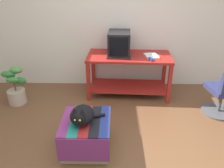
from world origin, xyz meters
The scene contains 11 objects.
ground_plane centered at (0.00, 0.00, 0.00)m, with size 14.00×14.00×0.00m, color brown.
back_wall centered at (0.00, 2.05, 1.30)m, with size 8.00×0.10×2.60m, color silver.
desk centered at (0.24, 1.60, 0.50)m, with size 1.46×0.74×0.73m.
tv_monitor centered at (0.07, 1.64, 0.93)m, with size 0.39×0.49×0.39m.
keyboard centered at (0.07, 1.46, 0.75)m, with size 0.40×0.15×0.02m, color black.
book centered at (0.61, 1.53, 0.75)m, with size 0.20×0.26×0.03m, color white.
ottoman_with_blanket centered at (-0.35, 0.13, 0.20)m, with size 0.59×0.67×0.41m.
cat centered at (-0.38, 0.08, 0.52)m, with size 0.42×0.41×0.28m.
potted_plant centered at (-1.65, 1.23, 0.27)m, with size 0.37×0.33×0.61m.
stapler centered at (0.58, 1.35, 0.75)m, with size 0.04×0.11×0.04m, color #2342B7.
pen centered at (0.71, 1.61, 0.74)m, with size 0.01×0.01×0.14m, color #B7B7BC.
Camera 1 is at (0.01, -2.20, 2.04)m, focal length 37.35 mm.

